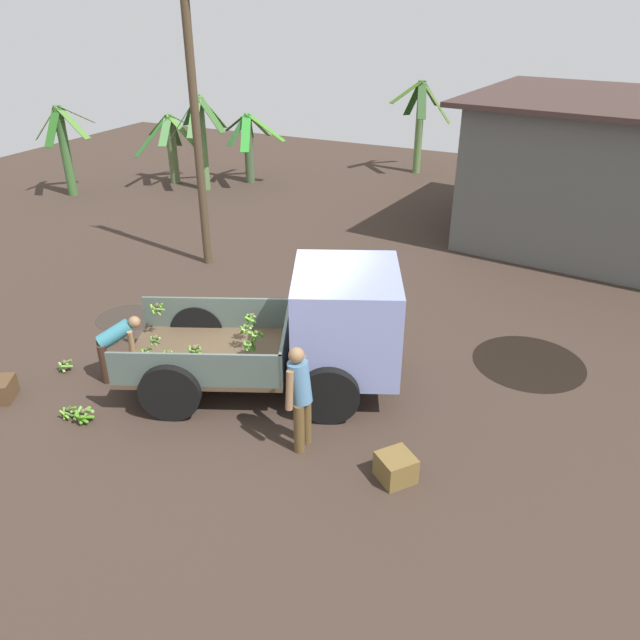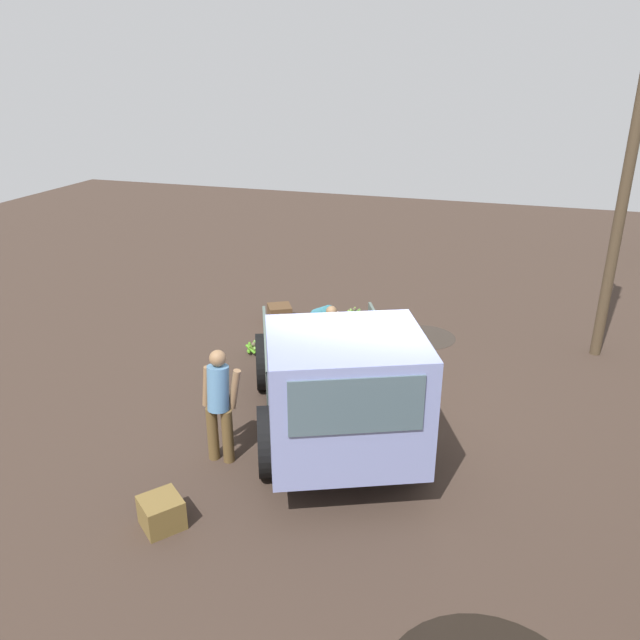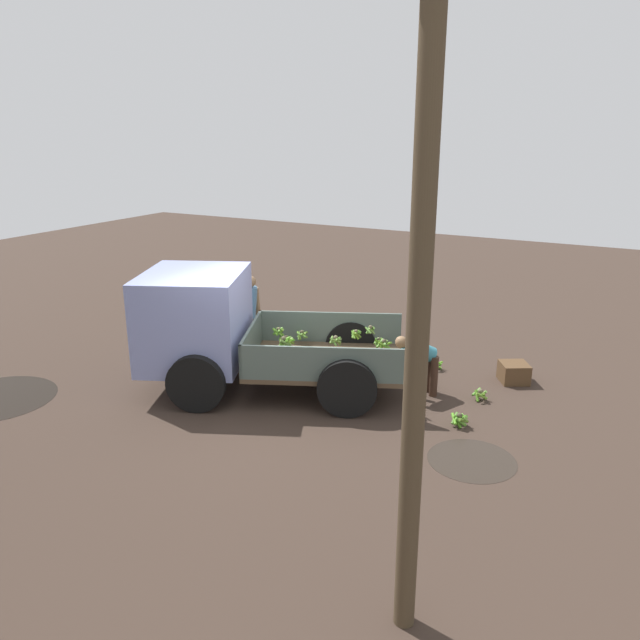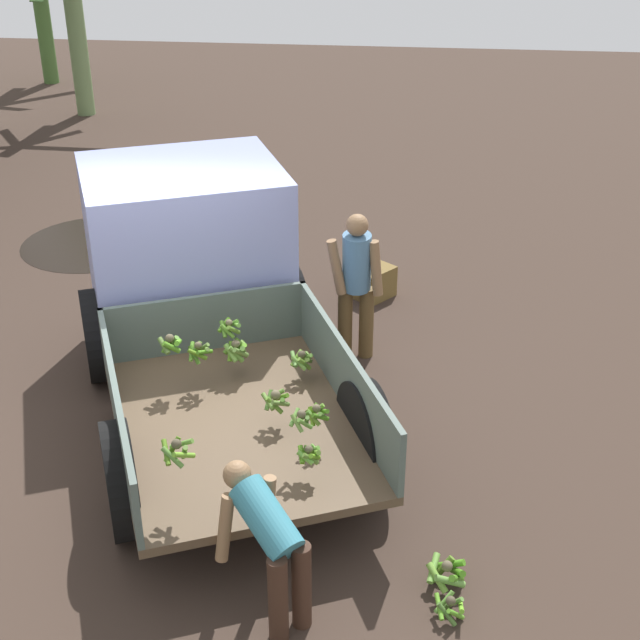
% 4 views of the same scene
% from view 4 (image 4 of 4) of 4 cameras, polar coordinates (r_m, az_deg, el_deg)
% --- Properties ---
extents(ground, '(36.00, 36.00, 0.00)m').
position_cam_4_polar(ground, '(8.82, -9.44, -5.84)').
color(ground, '#392C23').
extents(mud_patch_0, '(1.98, 1.98, 0.01)m').
position_cam_4_polar(mud_patch_0, '(12.74, -14.26, 4.78)').
color(mud_patch_0, black).
rests_on(mud_patch_0, ground).
extents(cargo_truck, '(4.86, 3.57, 2.07)m').
position_cam_4_polar(cargo_truck, '(8.97, -8.09, 3.09)').
color(cargo_truck, brown).
rests_on(cargo_truck, ground).
extents(banana_palm_1, '(2.05, 2.81, 3.38)m').
position_cam_4_polar(banana_palm_1, '(18.91, -15.39, 17.77)').
color(banana_palm_1, '#6F8C56').
rests_on(banana_palm_1, ground).
extents(banana_palm_2, '(2.34, 2.26, 3.26)m').
position_cam_4_polar(banana_palm_2, '(21.91, -17.43, 18.69)').
color(banana_palm_2, '#466B31').
rests_on(banana_palm_2, ground).
extents(person_foreground_visitor, '(0.36, 0.59, 1.65)m').
position_cam_4_polar(person_foreground_visitor, '(9.19, 2.34, 2.60)').
color(person_foreground_visitor, brown).
rests_on(person_foreground_visitor, ground).
extents(person_worker_loading, '(0.72, 0.75, 1.11)m').
position_cam_4_polar(person_worker_loading, '(6.28, -3.27, -13.80)').
color(person_worker_loading, '#3A241A').
rests_on(person_worker_loading, ground).
extents(banana_bunch_on_ground_0, '(0.24, 0.23, 0.20)m').
position_cam_4_polar(banana_bunch_on_ground_0, '(6.69, 8.33, -17.69)').
color(banana_bunch_on_ground_0, '#48412F').
rests_on(banana_bunch_on_ground_0, ground).
extents(banana_bunch_on_ground_1, '(0.31, 0.31, 0.24)m').
position_cam_4_polar(banana_bunch_on_ground_1, '(6.88, 8.11, -15.69)').
color(banana_bunch_on_ground_1, brown).
rests_on(banana_bunch_on_ground_1, ground).
extents(wooden_crate_1, '(0.64, 0.64, 0.38)m').
position_cam_4_polar(wooden_crate_1, '(10.84, 3.26, 2.51)').
color(wooden_crate_1, brown).
rests_on(wooden_crate_1, ground).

